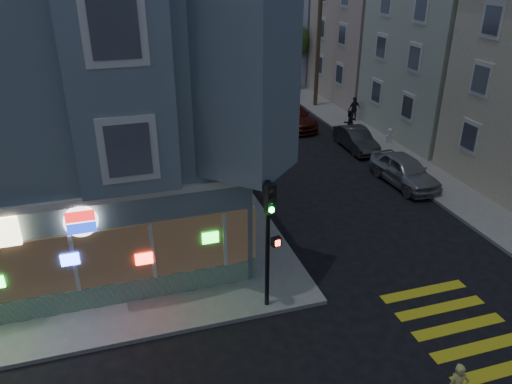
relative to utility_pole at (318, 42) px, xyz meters
name	(u,v)px	position (x,y,z in m)	size (l,w,h in m)	color
ground	(260,367)	(-12.00, -24.00, -4.80)	(120.00, 120.00, 0.00)	black
sidewalk_ne	(446,98)	(11.00, -1.00, -4.72)	(24.00, 42.00, 0.15)	gray
corner_building	(30,89)	(-18.00, -13.02, 1.02)	(14.60, 14.60, 11.40)	slate
row_house_b	(483,46)	(7.50, -8.00, 0.60)	(12.00, 8.60, 10.50)	beige
row_house_c	(402,37)	(7.50, 1.00, -0.15)	(12.00, 8.60, 9.00)	beige
row_house_d	(350,15)	(7.50, 10.00, 0.60)	(12.00, 8.60, 10.50)	#A8A1B1
utility_pole	(318,42)	(0.00, 0.00, 0.00)	(2.20, 0.30, 9.00)	#4C3826
street_tree_near	(291,41)	(0.20, 6.00, -0.86)	(3.00, 3.00, 5.30)	#4C3826
street_tree_far	(262,29)	(0.20, 14.00, -0.86)	(3.00, 3.00, 5.30)	#4C3826
pedestrian_a	(349,122)	(-0.70, -6.89, -3.87)	(0.76, 0.59, 1.56)	black
pedestrian_b	(354,109)	(1.00, -4.34, -3.83)	(0.95, 0.40, 1.63)	#252129
parked_car_a	(405,170)	(-1.30, -14.31, -4.05)	(1.77, 4.39, 1.50)	#999BA0
parked_car_b	(356,139)	(-1.30, -9.11, -4.16)	(1.35, 3.87, 1.27)	#323537
parked_car_c	(292,116)	(-3.40, -3.91, -4.07)	(2.03, 5.00, 1.45)	#511712
parked_car_d	(275,97)	(-2.79, 1.29, -4.14)	(2.17, 4.70, 1.31)	#9A9FA4
traffic_signal	(269,226)	(-10.97, -21.68, -1.62)	(0.55, 0.50, 4.48)	black
fire_hydrant	(389,135)	(1.00, -9.00, -4.18)	(0.51, 0.30, 0.89)	silver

